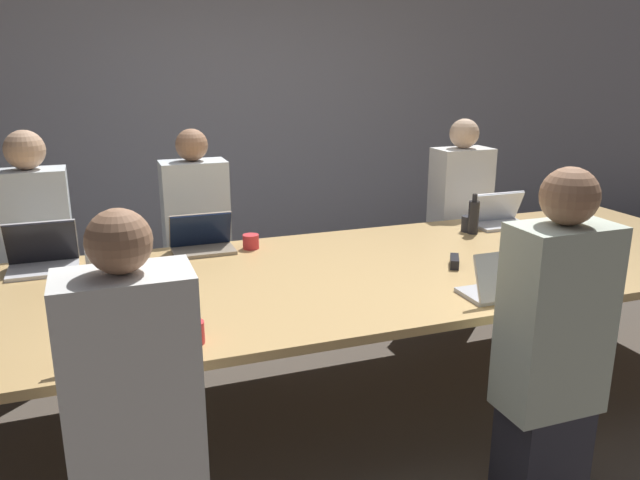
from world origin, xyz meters
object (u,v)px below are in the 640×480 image
cup_near_left (193,333)px  person_far_left (39,257)px  laptop_far_left (43,256)px  cup_far_midleft (251,242)px  bottle_far_right (474,217)px  person_near_left (137,436)px  cup_far_right (468,224)px  stapler (454,261)px  laptop_near_midright (502,284)px  laptop_far_midleft (202,240)px  laptop_near_left (125,336)px  person_far_midleft (197,245)px  person_near_midright (552,351)px  laptop_far_right (499,216)px  person_far_right (459,221)px  cup_far_left (94,258)px

cup_near_left → person_far_left: bearing=111.9°
laptop_far_left → cup_far_midleft: bearing=-0.1°
cup_far_midleft → bottle_far_right: 1.39m
person_near_left → cup_far_right: size_ratio=14.11×
laptop_far_left → stapler: bearing=-18.6°
laptop_near_midright → laptop_far_midleft: bearing=-45.9°
laptop_near_left → person_far_midleft: 1.71m
laptop_far_left → person_near_midright: (1.93, -1.57, -0.14)m
laptop_near_left → cup_far_right: (2.14, 1.05, -0.02)m
bottle_far_right → laptop_far_right: bearing=22.5°
person_far_midleft → stapler: size_ratio=9.31×
person_far_right → laptop_near_midright: (-0.75, -1.55, 0.14)m
cup_far_right → laptop_far_left: bearing=177.5°
person_far_midleft → cup_far_left: size_ratio=15.77×
cup_far_midleft → bottle_far_right: (1.38, -0.16, 0.07)m
laptop_far_midleft → laptop_far_right: laptop_far_right is taller
cup_far_midleft → cup_far_left: 0.85m
person_near_left → laptop_far_left: (-0.34, 1.57, 0.16)m
laptop_far_midleft → laptop_near_midright: laptop_near_midright is taller
laptop_far_midleft → laptop_far_right: bearing=-2.7°
cup_far_left → cup_far_midleft: bearing=1.1°
person_near_left → laptop_near_midright: bearing=-165.5°
cup_near_left → laptop_far_right: laptop_far_right is taller
cup_near_left → laptop_far_right: (2.16, 1.10, 0.02)m
cup_near_left → stapler: cup_near_left is taller
cup_far_right → stapler: size_ratio=0.66×
cup_near_left → person_near_midright: size_ratio=0.06×
cup_far_left → laptop_near_midright: laptop_near_midright is taller
bottle_far_right → laptop_near_midright: (-0.50, -0.99, -0.04)m
cup_far_right → stapler: (-0.45, -0.57, -0.02)m
person_far_right → cup_far_right: (-0.26, -0.50, 0.13)m
laptop_near_left → laptop_far_left: size_ratio=1.01×
laptop_far_right → laptop_near_midright: size_ratio=1.11×
laptop_near_left → bottle_far_right: same height
person_near_left → cup_far_right: 2.60m
laptop_near_left → person_near_left: 0.44m
person_far_right → person_far_left: bearing=178.5°
person_far_midleft → person_near_midright: person_near_midright is taller
cup_near_left → person_far_left: (-0.65, 1.62, -0.11)m
laptop_near_midright → person_near_midright: 0.44m
person_far_midleft → laptop_far_right: size_ratio=3.86×
laptop_near_left → person_near_left: (0.00, -0.41, -0.16)m
person_near_left → laptop_near_midright: (1.64, 0.42, 0.15)m
laptop_near_midright → person_near_midright: size_ratio=0.23×
person_far_right → cup_far_right: bearing=-117.0°
cup_far_midleft → cup_far_right: (1.38, -0.11, 0.01)m
person_near_left → person_far_midleft: bearing=-104.4°
cup_far_midleft → cup_far_right: bearing=-4.4°
laptop_far_right → laptop_near_midright: laptop_near_midright is taller
laptop_near_left → person_far_right: bearing=-147.0°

